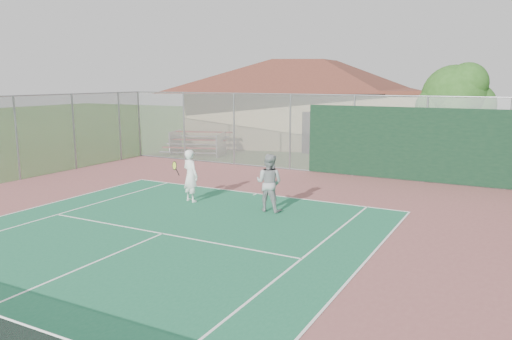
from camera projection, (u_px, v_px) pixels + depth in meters
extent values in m
cylinder|color=gray|center=(139.00, 124.00, 27.11)|extent=(0.08, 0.08, 3.50)
cylinder|color=gray|center=(184.00, 127.00, 25.72)|extent=(0.08, 0.08, 3.50)
cylinder|color=gray|center=(234.00, 129.00, 24.33)|extent=(0.08, 0.08, 3.50)
cylinder|color=gray|center=(290.00, 132.00, 22.93)|extent=(0.08, 0.08, 3.50)
cylinder|color=gray|center=(353.00, 136.00, 21.54)|extent=(0.08, 0.08, 3.50)
cylinder|color=gray|center=(426.00, 140.00, 20.14)|extent=(0.08, 0.08, 3.50)
cylinder|color=gray|center=(508.00, 144.00, 18.75)|extent=(0.08, 0.08, 3.50)
cylinder|color=gray|center=(311.00, 94.00, 22.15)|extent=(20.00, 0.05, 0.05)
cylinder|color=gray|center=(310.00, 171.00, 22.77)|extent=(20.00, 0.05, 0.05)
cube|color=#999EA0|center=(310.00, 134.00, 22.47)|extent=(20.00, 0.02, 3.50)
cube|color=black|center=(425.00, 145.00, 20.14)|extent=(10.00, 0.04, 3.00)
cylinder|color=gray|center=(120.00, 127.00, 25.81)|extent=(0.08, 0.08, 3.50)
cylinder|color=gray|center=(74.00, 132.00, 23.21)|extent=(0.08, 0.08, 3.50)
cylinder|color=gray|center=(17.00, 138.00, 20.61)|extent=(0.08, 0.08, 3.50)
cube|color=#999EA0|center=(74.00, 132.00, 23.21)|extent=(0.02, 9.00, 3.50)
cube|color=tan|center=(305.00, 117.00, 32.95)|extent=(15.39, 12.21, 3.38)
cube|color=brown|center=(305.00, 91.00, 32.64)|extent=(16.08, 12.90, 0.20)
pyramid|color=brown|center=(306.00, 60.00, 32.28)|extent=(16.93, 13.43, 2.03)
cube|color=black|center=(310.00, 133.00, 28.06)|extent=(1.01, 0.06, 2.37)
cube|color=#9F3424|center=(191.00, 148.00, 27.77)|extent=(3.30, 1.31, 0.06)
cube|color=#B2B5BA|center=(189.00, 153.00, 27.57)|extent=(3.29, 1.28, 0.04)
cube|color=#9F3424|center=(198.00, 140.00, 28.24)|extent=(3.30, 1.31, 0.06)
cube|color=#B2B5BA|center=(195.00, 144.00, 28.03)|extent=(3.29, 1.28, 0.04)
cube|color=#9F3424|center=(204.00, 132.00, 28.70)|extent=(3.30, 1.31, 0.06)
cube|color=#B2B5BA|center=(201.00, 136.00, 28.50)|extent=(3.29, 1.28, 0.04)
cube|color=#B2B5BA|center=(175.00, 141.00, 29.00)|extent=(0.67, 1.94, 1.23)
cube|color=#B2B5BA|center=(221.00, 144.00, 27.54)|extent=(0.67, 1.94, 1.23)
cylinder|color=#332012|center=(451.00, 140.00, 23.69)|extent=(0.33, 0.33, 2.61)
sphere|color=#234D18|center=(454.00, 97.00, 23.32)|extent=(2.98, 2.98, 2.98)
sphere|color=#234D18|center=(473.00, 105.00, 23.24)|extent=(2.05, 2.05, 2.05)
sphere|color=#234D18|center=(435.00, 107.00, 23.43)|extent=(1.86, 1.86, 1.86)
sphere|color=#234D18|center=(455.00, 110.00, 22.61)|extent=(1.67, 1.67, 1.67)
sphere|color=#234D18|center=(449.00, 100.00, 24.13)|extent=(1.86, 1.86, 1.86)
sphere|color=#234D18|center=(467.00, 83.00, 22.79)|extent=(1.86, 1.86, 1.86)
imported|color=white|center=(191.00, 176.00, 17.02)|extent=(0.76, 0.61, 1.80)
imported|color=#97999B|center=(269.00, 183.00, 15.78)|extent=(0.92, 0.72, 1.84)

